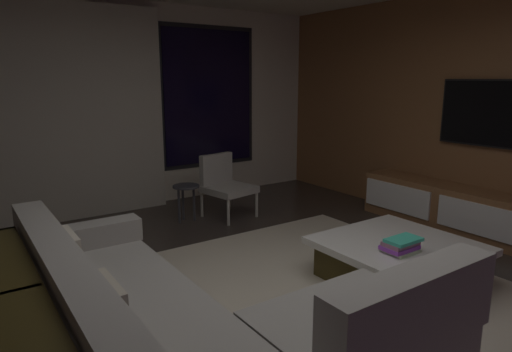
{
  "coord_description": "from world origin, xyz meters",
  "views": [
    {
      "loc": [
        -1.88,
        -2.24,
        1.72
      ],
      "look_at": [
        0.56,
        1.3,
        0.78
      ],
      "focal_mm": 31.43,
      "sensor_mm": 36.0,
      "label": 1
    }
  ],
  "objects_px": {
    "book_stack_on_coffee_table": "(401,245)",
    "media_console": "(494,220)",
    "sectional_couch": "(191,333)",
    "side_stool": "(186,192)",
    "mounted_tv": "(497,114)",
    "coffee_table": "(397,262)",
    "accent_chair_near_window": "(224,182)"
  },
  "relations": [
    {
      "from": "sectional_couch",
      "to": "side_stool",
      "type": "height_order",
      "value": "sectional_couch"
    },
    {
      "from": "media_console",
      "to": "mounted_tv",
      "type": "relative_size",
      "value": 2.47
    },
    {
      "from": "sectional_couch",
      "to": "media_console",
      "type": "height_order",
      "value": "sectional_couch"
    },
    {
      "from": "book_stack_on_coffee_table",
      "to": "media_console",
      "type": "xyz_separation_m",
      "value": [
        1.79,
        0.18,
        -0.17
      ]
    },
    {
      "from": "accent_chair_near_window",
      "to": "media_console",
      "type": "relative_size",
      "value": 0.25
    },
    {
      "from": "side_stool",
      "to": "sectional_couch",
      "type": "bearing_deg",
      "value": -115.36
    },
    {
      "from": "accent_chair_near_window",
      "to": "mounted_tv",
      "type": "relative_size",
      "value": 0.62
    },
    {
      "from": "mounted_tv",
      "to": "book_stack_on_coffee_table",
      "type": "bearing_deg",
      "value": -169.09
    },
    {
      "from": "accent_chair_near_window",
      "to": "side_stool",
      "type": "xyz_separation_m",
      "value": [
        -0.52,
        0.04,
        -0.06
      ]
    },
    {
      "from": "book_stack_on_coffee_table",
      "to": "mounted_tv",
      "type": "relative_size",
      "value": 0.24
    },
    {
      "from": "accent_chair_near_window",
      "to": "side_stool",
      "type": "bearing_deg",
      "value": 175.5
    },
    {
      "from": "media_console",
      "to": "accent_chair_near_window",
      "type": "bearing_deg",
      "value": 126.89
    },
    {
      "from": "sectional_couch",
      "to": "coffee_table",
      "type": "xyz_separation_m",
      "value": [
        2.02,
        0.14,
        -0.1
      ]
    },
    {
      "from": "media_console",
      "to": "coffee_table",
      "type": "bearing_deg",
      "value": -178.76
    },
    {
      "from": "book_stack_on_coffee_table",
      "to": "mounted_tv",
      "type": "height_order",
      "value": "mounted_tv"
    },
    {
      "from": "media_console",
      "to": "mounted_tv",
      "type": "bearing_deg",
      "value": 47.53
    },
    {
      "from": "book_stack_on_coffee_table",
      "to": "side_stool",
      "type": "distance_m",
      "value": 2.75
    },
    {
      "from": "sectional_couch",
      "to": "coffee_table",
      "type": "distance_m",
      "value": 2.03
    },
    {
      "from": "coffee_table",
      "to": "mounted_tv",
      "type": "distance_m",
      "value": 2.16
    },
    {
      "from": "sectional_couch",
      "to": "media_console",
      "type": "relative_size",
      "value": 0.81
    },
    {
      "from": "mounted_tv",
      "to": "side_stool",
      "type": "bearing_deg",
      "value": 137.83
    },
    {
      "from": "side_stool",
      "to": "coffee_table",
      "type": "bearing_deg",
      "value": -73.65
    },
    {
      "from": "book_stack_on_coffee_table",
      "to": "side_stool",
      "type": "xyz_separation_m",
      "value": [
        -0.58,
        2.69,
        -0.04
      ]
    },
    {
      "from": "accent_chair_near_window",
      "to": "media_console",
      "type": "bearing_deg",
      "value": -53.11
    },
    {
      "from": "accent_chair_near_window",
      "to": "side_stool",
      "type": "distance_m",
      "value": 0.52
    },
    {
      "from": "accent_chair_near_window",
      "to": "sectional_couch",
      "type": "bearing_deg",
      "value": -124.11
    },
    {
      "from": "mounted_tv",
      "to": "media_console",
      "type": "bearing_deg",
      "value": -132.47
    },
    {
      "from": "accent_chair_near_window",
      "to": "mounted_tv",
      "type": "height_order",
      "value": "mounted_tv"
    },
    {
      "from": "side_stool",
      "to": "media_console",
      "type": "height_order",
      "value": "media_console"
    },
    {
      "from": "sectional_couch",
      "to": "side_stool",
      "type": "bearing_deg",
      "value": 64.64
    },
    {
      "from": "coffee_table",
      "to": "book_stack_on_coffee_table",
      "type": "bearing_deg",
      "value": -138.34
    },
    {
      "from": "media_console",
      "to": "sectional_couch",
      "type": "bearing_deg",
      "value": -177.22
    }
  ]
}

